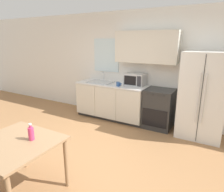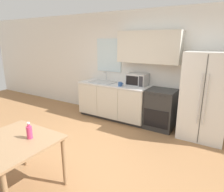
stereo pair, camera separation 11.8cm
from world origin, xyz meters
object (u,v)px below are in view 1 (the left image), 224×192
coffee_mug (118,84)px  oven_range (159,109)px  refrigerator (203,96)px  microwave (135,79)px  dining_table (16,150)px  drink_bottle (31,133)px

coffee_mug → oven_range: bearing=11.7°
oven_range → refrigerator: 1.00m
refrigerator → microwave: size_ratio=3.77×
microwave → dining_table: (-0.31, -3.09, -0.41)m
coffee_mug → drink_bottle: size_ratio=0.54×
oven_range → refrigerator: bearing=-1.9°
oven_range → microwave: microwave is taller
oven_range → dining_table: size_ratio=0.90×
dining_table → drink_bottle: 0.28m
microwave → coffee_mug: size_ratio=3.93×
coffee_mug → dining_table: 2.83m
refrigerator → microwave: (-1.55, 0.12, 0.18)m
refrigerator → coffee_mug: bearing=-174.8°
microwave → coffee_mug: microwave is taller
coffee_mug → refrigerator: bearing=5.2°
oven_range → microwave: 0.90m
dining_table → drink_bottle: (0.14, 0.15, 0.20)m
microwave → dining_table: bearing=-95.7°
refrigerator → coffee_mug: (-1.86, -0.17, 0.08)m
oven_range → dining_table: oven_range is taller
oven_range → refrigerator: refrigerator is taller
oven_range → coffee_mug: (-0.96, -0.20, 0.52)m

